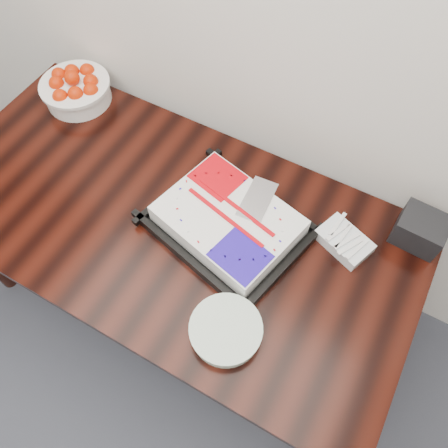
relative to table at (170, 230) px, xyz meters
The scene contains 6 objects.
table is the anchor object (origin of this frame).
cake_tray 0.26m from the table, 16.79° to the left, with size 0.59×0.51×0.10m.
tangerine_bowl 0.74m from the table, 153.84° to the left, with size 0.29×0.29×0.18m.
plate_stack 0.48m from the table, 34.47° to the right, with size 0.22×0.22×0.05m.
fork_bag 0.63m from the table, 19.04° to the left, with size 0.21×0.17×0.05m.
napkin_box 0.88m from the table, 23.63° to the left, with size 0.16×0.13×0.11m, color black.
Camera 1 is at (0.58, 1.38, 2.08)m, focal length 35.00 mm.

